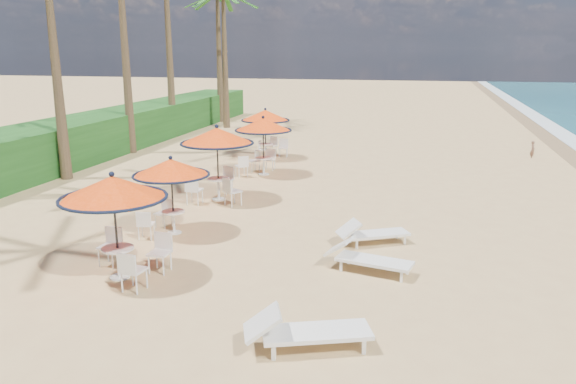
# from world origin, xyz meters

# --- Properties ---
(ground) EXTENTS (160.00, 160.00, 0.00)m
(ground) POSITION_xyz_m (0.00, 0.00, 0.00)
(ground) COLOR tan
(ground) RESTS_ON ground
(scrub_hedge) EXTENTS (3.00, 40.00, 1.80)m
(scrub_hedge) POSITION_xyz_m (-13.50, 11.00, 0.90)
(scrub_hedge) COLOR #194716
(scrub_hedge) RESTS_ON ground
(station_0) EXTENTS (2.27, 2.27, 2.37)m
(station_0) POSITION_xyz_m (-4.67, 0.35, 1.73)
(station_0) COLOR black
(station_0) RESTS_ON ground
(station_1) EXTENTS (2.04, 2.04, 2.13)m
(station_1) POSITION_xyz_m (-4.92, 3.39, 1.62)
(station_1) COLOR black
(station_1) RESTS_ON ground
(station_2) EXTENTS (2.38, 2.38, 2.49)m
(station_2) POSITION_xyz_m (-4.92, 6.92, 1.82)
(station_2) COLOR black
(station_2) RESTS_ON ground
(station_3) EXTENTS (2.23, 2.23, 2.32)m
(station_3) POSITION_xyz_m (-4.62, 11.00, 1.70)
(station_3) COLOR black
(station_3) RESTS_ON ground
(station_4) EXTENTS (2.18, 2.27, 2.28)m
(station_4) POSITION_xyz_m (-5.38, 14.31, 1.67)
(station_4) COLOR black
(station_4) RESTS_ON ground
(lounger_near) EXTENTS (2.19, 1.36, 0.75)m
(lounger_near) POSITION_xyz_m (-0.19, -1.67, 0.35)
(lounger_near) COLOR white
(lounger_near) RESTS_ON ground
(lounger_mid) EXTENTS (2.03, 1.02, 0.70)m
(lounger_mid) POSITION_xyz_m (0.44, 1.96, 0.33)
(lounger_mid) COLOR white
(lounger_mid) RESTS_ON ground
(lounger_far) EXTENTS (1.90, 1.38, 0.66)m
(lounger_far) POSITION_xyz_m (0.37, 3.78, 0.31)
(lounger_far) COLOR white
(lounger_far) RESTS_ON ground
(palm_6) EXTENTS (5.00, 5.00, 8.20)m
(palm_6) POSITION_xyz_m (-10.61, 23.43, 7.46)
(palm_6) COLOR brown
(palm_6) RESTS_ON ground
(person) EXTENTS (0.21, 0.31, 0.84)m
(person) POSITION_xyz_m (6.34, 17.16, 0.42)
(person) COLOR brown
(person) RESTS_ON ground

